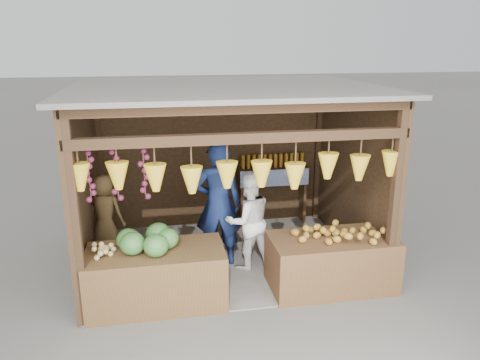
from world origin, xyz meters
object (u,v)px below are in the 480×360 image
at_px(counter_left, 157,277).
at_px(vendor_seated, 105,212).
at_px(counter_right, 331,262).
at_px(woman_standing, 248,221).
at_px(man_standing, 218,205).

bearing_deg(counter_left, vendor_seated, 120.24).
height_order(counter_right, woman_standing, woman_standing).
bearing_deg(counter_right, counter_left, 179.78).
bearing_deg(woman_standing, counter_right, 131.78).
distance_m(counter_right, vendor_seated, 3.32).
bearing_deg(woman_standing, man_standing, -35.90).
height_order(counter_left, vendor_seated, vendor_seated).
distance_m(man_standing, vendor_seated, 1.66).
height_order(man_standing, vendor_seated, man_standing).
xyz_separation_m(counter_left, vendor_seated, (-0.70, 1.20, 0.49)).
relative_size(counter_left, man_standing, 0.91).
bearing_deg(counter_left, man_standing, 45.98).
distance_m(man_standing, woman_standing, 0.50).
height_order(counter_left, woman_standing, woman_standing).
xyz_separation_m(counter_right, vendor_seated, (-3.05, 1.21, 0.49)).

